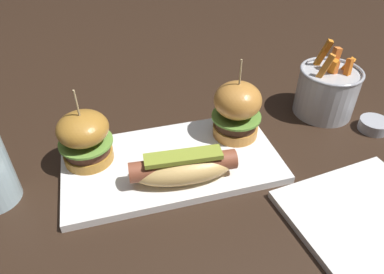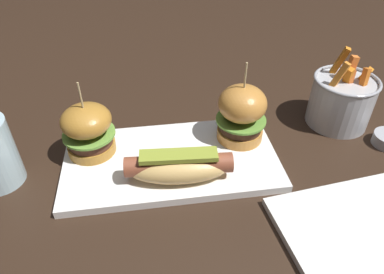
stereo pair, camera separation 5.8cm
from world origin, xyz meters
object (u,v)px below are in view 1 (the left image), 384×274
(platter_main, at_px, (172,162))
(fries_bucket, at_px, (327,91))
(side_plate, at_px, (374,225))
(hot_dog, at_px, (183,167))
(sauce_ramekin, at_px, (374,125))
(slider_right, at_px, (237,110))
(slider_left, at_px, (85,138))

(platter_main, height_order, fries_bucket, fries_bucket)
(fries_bucket, relative_size, side_plate, 0.68)
(platter_main, relative_size, fries_bucket, 2.47)
(hot_dog, bearing_deg, sauce_ramekin, 6.63)
(fries_bucket, xyz_separation_m, sauce_ramekin, (0.06, -0.08, -0.04))
(slider_right, xyz_separation_m, fries_bucket, (0.21, 0.04, -0.02))
(platter_main, distance_m, hot_dog, 0.06)
(hot_dog, relative_size, slider_left, 1.25)
(slider_left, distance_m, slider_right, 0.26)
(platter_main, bearing_deg, slider_left, 164.22)
(sauce_ramekin, bearing_deg, side_plate, -127.23)
(platter_main, xyz_separation_m, side_plate, (0.25, -0.21, -0.00))
(hot_dog, bearing_deg, side_plate, -32.90)
(slider_right, distance_m, side_plate, 0.28)
(sauce_ramekin, height_order, side_plate, sauce_ramekin)
(hot_dog, xyz_separation_m, slider_right, (0.12, 0.09, 0.03))
(slider_left, relative_size, fries_bucket, 0.92)
(hot_dog, bearing_deg, platter_main, 98.89)
(hot_dog, relative_size, sauce_ramekin, 3.03)
(hot_dog, height_order, slider_right, slider_right)
(side_plate, bearing_deg, platter_main, 140.19)
(platter_main, relative_size, sauce_ramekin, 6.49)
(slider_left, xyz_separation_m, side_plate, (0.38, -0.24, -0.05))
(fries_bucket, distance_m, sauce_ramekin, 0.11)
(side_plate, bearing_deg, hot_dog, 147.10)
(fries_bucket, bearing_deg, side_plate, -107.68)
(hot_dog, bearing_deg, fries_bucket, 21.15)
(slider_left, relative_size, slider_right, 0.90)
(hot_dog, xyz_separation_m, slider_left, (-0.14, 0.09, 0.02))
(hot_dog, xyz_separation_m, sauce_ramekin, (0.39, 0.05, -0.03))
(platter_main, distance_m, fries_bucket, 0.35)
(slider_right, bearing_deg, platter_main, -163.87)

